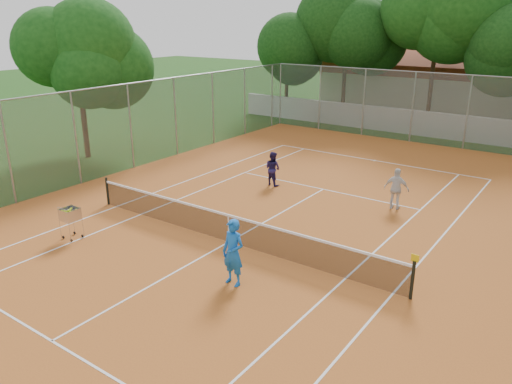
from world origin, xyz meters
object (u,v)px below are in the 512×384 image
Objects in this scene: tennis_net at (229,228)px; player_far_left at (273,169)px; clubhouse at (439,81)px; ball_hopper at (71,222)px; player_far_right at (396,189)px; player_near at (233,253)px.

player_far_left is at bearing 110.10° from tennis_net.
tennis_net is 29.12m from clubhouse.
player_far_right is at bearing 48.21° from ball_hopper.
clubhouse is 31.27m from player_near.
tennis_net is 6.81m from player_far_right.
player_far_right is (1.52, 7.99, -0.14)m from player_near.
ball_hopper is at bearing -170.09° from player_near.
player_near is 8.13m from player_far_right.
player_near is at bearing 6.12° from ball_hopper.
clubhouse reaches higher than ball_hopper.
clubhouse is at bearing -83.67° from player_far_right.
clubhouse is at bearing -82.19° from player_far_left.
tennis_net is at bearing -86.05° from clubhouse.
tennis_net is 8.06× the size of player_far_left.
ball_hopper is (-2.28, -8.39, -0.17)m from player_far_left.
ball_hopper is at bearing -94.24° from clubhouse.
player_far_right is (5.34, 0.31, 0.05)m from player_far_left.
player_far_left reaches higher than ball_hopper.
clubhouse is 8.81× the size of player_near.
clubhouse is 10.38× the size of player_far_right.
player_near reaches higher than player_far_right.
clubhouse reaches higher than player_near.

